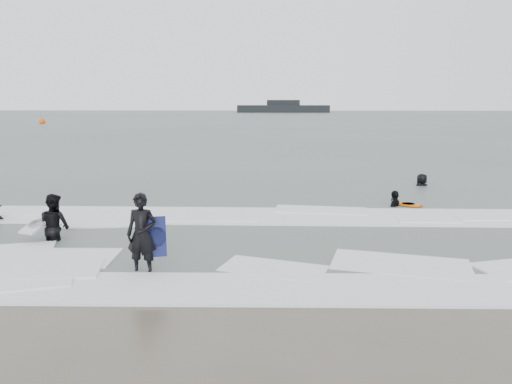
{
  "coord_description": "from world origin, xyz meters",
  "views": [
    {
      "loc": [
        0.51,
        -10.72,
        4.05
      ],
      "look_at": [
        0.0,
        5.0,
        1.1
      ],
      "focal_mm": 35.0,
      "sensor_mm": 36.0,
      "label": 1
    }
  ],
  "objects_px": {
    "surfer_centre": "(143,274)",
    "surfer_right_far": "(422,187)",
    "surfer_right_near": "(395,207)",
    "buoy": "(42,121)",
    "vessel_horizon": "(283,108)",
    "surfer_wading": "(56,241)"
  },
  "relations": [
    {
      "from": "surfer_centre",
      "to": "surfer_right_near",
      "type": "height_order",
      "value": "surfer_centre"
    },
    {
      "from": "surfer_centre",
      "to": "surfer_wading",
      "type": "distance_m",
      "value": 4.22
    },
    {
      "from": "surfer_right_near",
      "to": "buoy",
      "type": "bearing_deg",
      "value": -114.58
    },
    {
      "from": "vessel_horizon",
      "to": "surfer_right_far",
      "type": "bearing_deg",
      "value": -88.22
    },
    {
      "from": "surfer_wading",
      "to": "surfer_right_near",
      "type": "distance_m",
      "value": 12.01
    },
    {
      "from": "surfer_right_near",
      "to": "vessel_horizon",
      "type": "height_order",
      "value": "vessel_horizon"
    },
    {
      "from": "surfer_wading",
      "to": "surfer_right_far",
      "type": "bearing_deg",
      "value": -118.94
    },
    {
      "from": "surfer_centre",
      "to": "surfer_right_near",
      "type": "bearing_deg",
      "value": 51.16
    },
    {
      "from": "surfer_right_near",
      "to": "vessel_horizon",
      "type": "distance_m",
      "value": 128.86
    },
    {
      "from": "vessel_horizon",
      "to": "surfer_centre",
      "type": "bearing_deg",
      "value": -92.57
    },
    {
      "from": "surfer_right_near",
      "to": "surfer_right_far",
      "type": "xyz_separation_m",
      "value": [
        2.32,
        4.46,
        0.0
      ]
    },
    {
      "from": "surfer_centre",
      "to": "surfer_right_far",
      "type": "bearing_deg",
      "value": 56.77
    },
    {
      "from": "buoy",
      "to": "surfer_wading",
      "type": "bearing_deg",
      "value": -64.98
    },
    {
      "from": "surfer_centre",
      "to": "surfer_right_near",
      "type": "relative_size",
      "value": 1.09
    },
    {
      "from": "surfer_centre",
      "to": "surfer_wading",
      "type": "bearing_deg",
      "value": 146.78
    },
    {
      "from": "surfer_wading",
      "to": "buoy",
      "type": "bearing_deg",
      "value": -39.3
    },
    {
      "from": "surfer_centre",
      "to": "surfer_right_far",
      "type": "distance_m",
      "value": 15.7
    },
    {
      "from": "surfer_centre",
      "to": "surfer_right_far",
      "type": "height_order",
      "value": "surfer_centre"
    },
    {
      "from": "buoy",
      "to": "vessel_horizon",
      "type": "distance_m",
      "value": 78.68
    },
    {
      "from": "surfer_wading",
      "to": "vessel_horizon",
      "type": "height_order",
      "value": "vessel_horizon"
    },
    {
      "from": "surfer_right_near",
      "to": "surfer_right_far",
      "type": "bearing_deg",
      "value": -176.33
    },
    {
      "from": "surfer_right_near",
      "to": "surfer_centre",
      "type": "bearing_deg",
      "value": -14.1
    }
  ]
}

